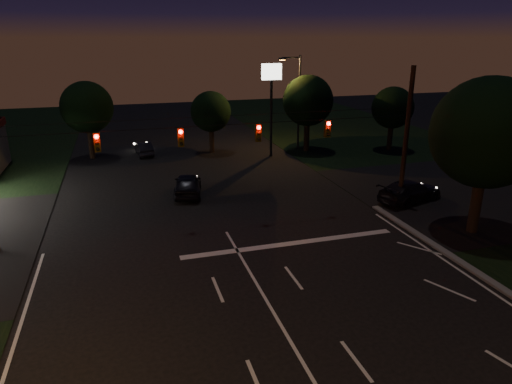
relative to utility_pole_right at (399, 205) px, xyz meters
name	(u,v)px	position (x,y,z in m)	size (l,w,h in m)	color
cross_street_right	(486,190)	(8.00, 1.00, 0.00)	(20.00, 16.00, 0.02)	black
stop_bar	(291,243)	(-9.00, -3.50, 0.01)	(12.00, 0.50, 0.01)	silver
utility_pole_right	(399,205)	(0.00, 0.00, 0.00)	(0.30, 0.30, 9.00)	black
signal_span	(220,134)	(-12.00, -0.04, 5.50)	(24.00, 0.40, 1.56)	black
pole_sign_right	(271,89)	(-4.00, 15.00, 6.24)	(1.80, 0.30, 8.40)	black
street_light_right_far	(297,96)	(-0.76, 17.00, 5.24)	(2.20, 0.35, 9.00)	black
tree_right_near	(486,134)	(1.53, -4.83, 5.68)	(6.00, 6.00, 8.76)	black
tree_far_b	(87,108)	(-19.98, 19.13, 4.61)	(4.60, 4.60, 6.98)	black
tree_far_c	(211,112)	(-8.98, 18.10, 3.90)	(3.80, 3.80, 5.86)	black
tree_far_d	(308,101)	(0.02, 16.13, 4.83)	(4.80, 4.80, 7.30)	black
tree_far_e	(392,108)	(8.02, 14.11, 4.11)	(4.00, 4.00, 6.18)	black
car_oncoming_a	(188,184)	(-13.11, 6.19, 0.77)	(1.83, 4.54, 1.55)	black
car_oncoming_b	(144,149)	(-15.35, 18.93, 0.61)	(1.30, 3.71, 1.22)	black
car_cross	(410,191)	(1.13, 0.53, 0.73)	(2.03, 5.00, 1.45)	black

